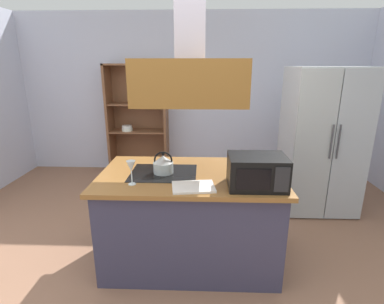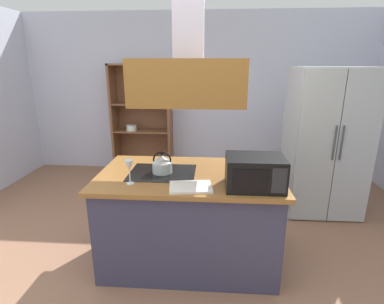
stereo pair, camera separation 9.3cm
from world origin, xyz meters
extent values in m
plane|color=#91654B|center=(0.00, 0.00, 0.00)|extent=(7.80, 7.80, 0.00)
cube|color=silver|center=(0.00, 3.00, 1.35)|extent=(6.00, 0.12, 2.70)
cube|color=#393852|center=(0.08, 0.32, 0.43)|extent=(1.58, 0.91, 0.86)
cube|color=#94602D|center=(0.08, 0.32, 0.88)|extent=(1.66, 0.99, 0.04)
cube|color=black|center=(-0.17, 0.32, 0.90)|extent=(0.60, 0.48, 0.00)
cube|color=#8E5C25|center=(0.08, 0.32, 1.72)|extent=(0.90, 0.70, 0.36)
cube|color=#BAB4C7|center=(0.08, 0.32, 2.30)|extent=(0.24, 0.24, 0.80)
cube|color=silver|center=(1.70, 1.51, 0.92)|extent=(0.90, 0.72, 1.83)
cube|color=#B3BABA|center=(1.48, 1.13, 0.92)|extent=(0.44, 0.03, 1.79)
cube|color=#B2BBC0|center=(1.93, 1.13, 0.92)|extent=(0.44, 0.03, 1.79)
cylinder|color=#4C4C51|center=(1.66, 1.10, 1.01)|extent=(0.02, 0.02, 0.40)
cylinder|color=#4C4C51|center=(1.74, 1.10, 1.01)|extent=(0.02, 0.02, 0.40)
cube|color=brown|center=(-1.41, 2.74, 0.94)|extent=(0.04, 0.40, 1.87)
cube|color=brown|center=(-0.44, 2.74, 0.94)|extent=(0.04, 0.40, 1.87)
cube|color=brown|center=(-0.93, 2.74, 1.86)|extent=(1.01, 0.40, 0.03)
cube|color=brown|center=(-0.93, 2.74, 0.04)|extent=(1.01, 0.40, 0.08)
cube|color=brown|center=(-0.93, 2.93, 0.94)|extent=(1.01, 0.02, 1.87)
cube|color=brown|center=(-0.93, 2.74, 0.75)|extent=(0.93, 0.36, 0.02)
cube|color=brown|center=(-0.93, 2.74, 1.22)|extent=(0.93, 0.36, 0.02)
cylinder|color=white|center=(-1.11, 2.69, 0.79)|extent=(0.18, 0.18, 0.05)
cylinder|color=white|center=(-1.11, 2.69, 0.83)|extent=(0.17, 0.17, 0.05)
cylinder|color=silver|center=(-0.80, 2.70, 1.29)|extent=(0.01, 0.01, 0.12)
cone|color=silver|center=(-0.80, 2.70, 1.39)|extent=(0.07, 0.07, 0.08)
cylinder|color=silver|center=(-0.64, 2.70, 1.29)|extent=(0.01, 0.01, 0.12)
cone|color=silver|center=(-0.64, 2.70, 1.39)|extent=(0.07, 0.07, 0.08)
cylinder|color=#B4C0BF|center=(-0.17, 0.32, 0.95)|extent=(0.18, 0.18, 0.10)
cone|color=#B5BBBB|center=(-0.17, 0.32, 1.04)|extent=(0.17, 0.17, 0.06)
sphere|color=black|center=(-0.17, 0.32, 1.08)|extent=(0.03, 0.03, 0.03)
torus|color=black|center=(-0.17, 0.32, 1.02)|extent=(0.17, 0.02, 0.17)
cube|color=white|center=(0.12, -0.01, 0.91)|extent=(0.37, 0.28, 0.02)
cube|color=black|center=(0.63, 0.04, 1.03)|extent=(0.46, 0.34, 0.26)
cube|color=black|center=(0.57, -0.13, 1.03)|extent=(0.26, 0.01, 0.17)
cube|color=#262628|center=(0.79, -0.13, 1.03)|extent=(0.11, 0.01, 0.20)
cylinder|color=silver|center=(-0.39, 0.04, 0.90)|extent=(0.06, 0.06, 0.01)
cylinder|color=silver|center=(-0.39, 0.04, 0.96)|extent=(0.01, 0.01, 0.11)
cone|color=silver|center=(-0.39, 0.04, 1.06)|extent=(0.08, 0.08, 0.09)
camera|label=1|loc=(0.19, -2.20, 1.86)|focal=27.46mm
camera|label=2|loc=(0.28, -2.19, 1.86)|focal=27.46mm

